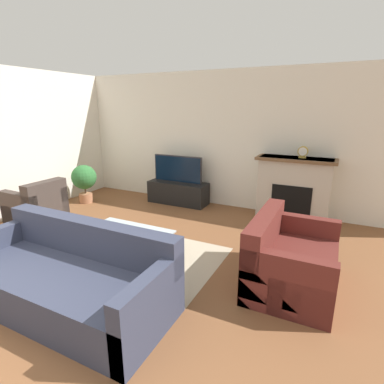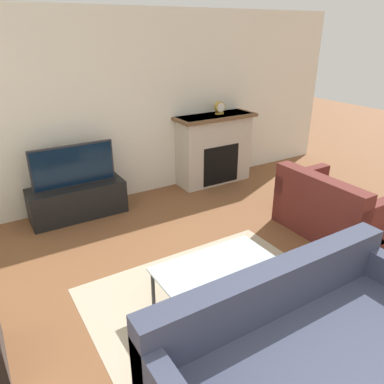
{
  "view_description": "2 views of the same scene",
  "coord_description": "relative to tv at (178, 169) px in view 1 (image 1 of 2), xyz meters",
  "views": [
    {
      "loc": [
        2.49,
        -0.9,
        2.0
      ],
      "look_at": [
        0.74,
        2.66,
        0.87
      ],
      "focal_mm": 28.0,
      "sensor_mm": 36.0,
      "label": 1
    },
    {
      "loc": [
        -1.6,
        -0.31,
        2.42
      ],
      "look_at": [
        0.36,
        2.89,
        0.77
      ],
      "focal_mm": 35.0,
      "sensor_mm": 36.0,
      "label": 2
    }
  ],
  "objects": [
    {
      "name": "area_rug",
      "position": [
        0.6,
        -2.5,
        -0.74
      ],
      "size": [
        2.34,
        1.89,
        0.0
      ],
      "color": "#B7A88E",
      "rests_on": "ground_plane"
    },
    {
      "name": "potted_plant",
      "position": [
        -1.83,
        -0.84,
        -0.23
      ],
      "size": [
        0.52,
        0.52,
        0.82
      ],
      "color": "#AD704C",
      "rests_on": "ground_plane"
    },
    {
      "name": "wall_back",
      "position": [
        0.5,
        0.35,
        0.6
      ],
      "size": [
        8.72,
        0.06,
        2.7
      ],
      "color": "silver",
      "rests_on": "ground_plane"
    },
    {
      "name": "mantel_clock",
      "position": [
        2.43,
        0.1,
        0.5
      ],
      "size": [
        0.17,
        0.07,
        0.2
      ],
      "color": "#B79338",
      "rests_on": "fireplace"
    },
    {
      "name": "tv",
      "position": [
        0.0,
        0.0,
        0.0
      ],
      "size": [
        1.1,
        0.06,
        0.56
      ],
      "color": "#232328",
      "rests_on": "tv_stand"
    },
    {
      "name": "couch_loveseat",
      "position": [
        2.63,
        -2.14,
        -0.45
      ],
      "size": [
        0.9,
        1.3,
        0.82
      ],
      "rotation": [
        0.0,
        0.0,
        1.57
      ],
      "color": "#5B231E",
      "rests_on": "ground_plane"
    },
    {
      "name": "coffee_table",
      "position": [
        0.6,
        -2.52,
        -0.37
      ],
      "size": [
        1.14,
        0.69,
        0.41
      ],
      "color": "#333338",
      "rests_on": "ground_plane"
    },
    {
      "name": "tv_stand",
      "position": [
        0.0,
        0.0,
        -0.51
      ],
      "size": [
        1.28,
        0.47,
        0.46
      ],
      "color": "black",
      "rests_on": "ground_plane"
    },
    {
      "name": "armchair_by_window",
      "position": [
        -1.57,
        -2.2,
        -0.44
      ],
      "size": [
        0.81,
        0.74,
        0.82
      ],
      "rotation": [
        0.0,
        0.0,
        -1.59
      ],
      "color": "#3D332D",
      "rests_on": "ground_plane"
    },
    {
      "name": "couch_sectional",
      "position": [
        0.63,
        -3.52,
        -0.46
      ],
      "size": [
        2.28,
        0.97,
        0.82
      ],
      "color": "#33384C",
      "rests_on": "ground_plane"
    },
    {
      "name": "wall_left",
      "position": [
        -2.39,
        -2.1,
        0.6
      ],
      "size": [
        0.06,
        7.82,
        2.7
      ],
      "color": "silver",
      "rests_on": "ground_plane"
    },
    {
      "name": "fireplace",
      "position": [
        2.34,
        0.09,
        -0.15
      ],
      "size": [
        1.35,
        0.5,
        1.14
      ],
      "color": "#BCB2A3",
      "rests_on": "ground_plane"
    }
  ]
}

